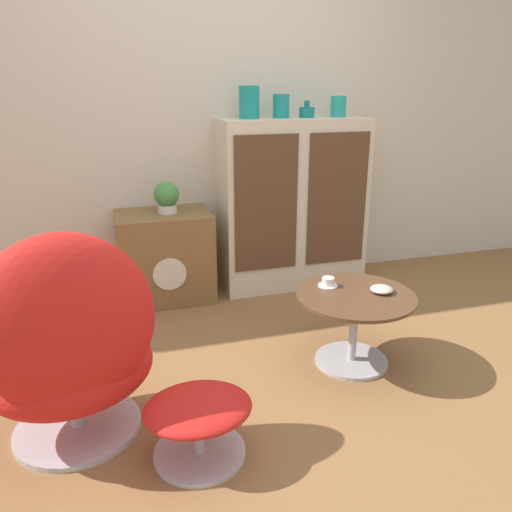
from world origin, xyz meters
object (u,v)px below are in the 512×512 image
object	(u,v)px
coffee_table	(354,317)
potted_plant	(167,196)
teacup	(328,283)
vase_inner_left	(281,106)
egg_chair	(68,347)
vase_leftmost	(249,102)
vase_rightmost	(338,107)
sideboard	(292,204)
ottoman	(198,416)
tv_console	(165,256)
vase_inner_right	(307,112)
bowl	(382,289)

from	to	relation	value
coffee_table	potted_plant	size ratio (longest dim) A/B	2.95
teacup	vase_inner_left	bearing A→B (deg)	85.31
egg_chair	vase_inner_left	bearing A→B (deg)	45.61
vase_inner_left	potted_plant	bearing A→B (deg)	-178.18
vase_leftmost	vase_rightmost	distance (m)	0.66
sideboard	ottoman	xyz separation A→B (m)	(-1.03, -1.69, -0.43)
coffee_table	vase_rightmost	bearing A→B (deg)	70.70
tv_console	coffee_table	distance (m)	1.47
coffee_table	potted_plant	xyz separation A→B (m)	(-0.83, 1.19, 0.46)
vase_inner_right	coffee_table	bearing A→B (deg)	-98.66
vase_inner_left	potted_plant	size ratio (longest dim) A/B	0.75
tv_console	teacup	xyz separation A→B (m)	(0.77, -1.04, 0.12)
bowl	vase_rightmost	bearing A→B (deg)	77.01
vase_leftmost	bowl	xyz separation A→B (m)	(0.38, -1.23, -0.91)
ottoman	vase_inner_left	bearing A→B (deg)	61.19
vase_rightmost	teacup	bearing A→B (deg)	-115.97
coffee_table	vase_inner_right	xyz separation A→B (m)	(0.18, 1.21, 1.00)
teacup	coffee_table	bearing A→B (deg)	-56.78
vase_inner_left	vase_rightmost	xyz separation A→B (m)	(0.43, -0.00, -0.01)
coffee_table	bowl	xyz separation A→B (m)	(0.14, -0.02, 0.15)
coffee_table	teacup	world-z (taller)	teacup
egg_chair	vase_inner_right	bearing A→B (deg)	41.96
sideboard	potted_plant	distance (m)	0.92
sideboard	ottoman	distance (m)	2.02
sideboard	bowl	distance (m)	1.24
vase_leftmost	coffee_table	bearing A→B (deg)	-79.01
potted_plant	vase_leftmost	bearing A→B (deg)	2.52
egg_chair	vase_leftmost	size ratio (longest dim) A/B	4.49
ottoman	bowl	size ratio (longest dim) A/B	3.68
coffee_table	vase_rightmost	size ratio (longest dim) A/B	4.38
potted_plant	bowl	xyz separation A→B (m)	(0.97, -1.20, -0.31)
egg_chair	vase_leftmost	world-z (taller)	vase_leftmost
coffee_table	vase_inner_left	xyz separation A→B (m)	(-0.01, 1.21, 1.04)
coffee_table	teacup	bearing A→B (deg)	123.22
sideboard	tv_console	bearing A→B (deg)	-178.63
coffee_table	bowl	world-z (taller)	bowl
sideboard	vase_leftmost	bearing A→B (deg)	179.32
tv_console	bowl	xyz separation A→B (m)	(1.00, -1.20, 0.11)
bowl	potted_plant	bearing A→B (deg)	128.81
vase_leftmost	vase_inner_left	world-z (taller)	vase_leftmost
tv_console	vase_inner_left	bearing A→B (deg)	1.79
vase_inner_left	vase_leftmost	bearing A→B (deg)	180.00
bowl	ottoman	bearing A→B (deg)	-156.78
coffee_table	vase_leftmost	distance (m)	1.63
vase_inner_right	teacup	bearing A→B (deg)	-104.69
tv_console	egg_chair	bearing A→B (deg)	-111.43
coffee_table	vase_inner_left	size ratio (longest dim) A/B	3.95
egg_chair	ottoman	world-z (taller)	egg_chair
vase_inner_right	vase_rightmost	bearing A→B (deg)	-0.00
tv_console	vase_leftmost	world-z (taller)	vase_leftmost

